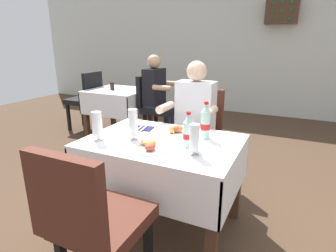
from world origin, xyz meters
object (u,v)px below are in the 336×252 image
(beer_glass_middle, at_px, (133,125))
(background_patron, at_px, (158,94))
(background_chair_left, at_px, (86,97))
(background_chair_right, at_px, (155,105))
(chair_far_diner_seat, at_px, (198,132))
(background_dining_table, at_px, (119,102))
(seated_diner_far, at_px, (193,119))
(beer_glass_right, at_px, (194,140))
(plate_far_diner, at_px, (176,131))
(plate_near_camera, at_px, (149,146))
(cola_bottle_primary, at_px, (206,123))
(background_table_tumbler, at_px, (112,86))
(chair_near_camera_side, at_px, (93,220))
(beer_glass_left, at_px, (97,126))
(main_dining_table, at_px, (162,161))
(wall_bottle_rack, at_px, (282,11))
(napkin_cutlery_set, at_px, (143,128))
(cola_bottle_secondary, at_px, (188,132))

(beer_glass_middle, distance_m, background_patron, 1.97)
(background_chair_left, height_order, background_chair_right, same)
(chair_far_diner_seat, relative_size, background_dining_table, 1.12)
(seated_diner_far, distance_m, beer_glass_right, 0.93)
(seated_diner_far, bearing_deg, plate_far_diner, -84.49)
(beer_glass_right, bearing_deg, plate_near_camera, -174.31)
(beer_glass_middle, relative_size, cola_bottle_primary, 0.83)
(cola_bottle_primary, height_order, background_chair_left, cola_bottle_primary)
(background_chair_left, bearing_deg, background_patron, -0.00)
(plate_near_camera, height_order, background_dining_table, plate_near_camera)
(plate_near_camera, xyz_separation_m, background_table_tumbler, (-1.69, 1.88, 0.03))
(background_chair_right, distance_m, background_patron, 0.16)
(background_chair_right, bearing_deg, background_patron, -0.00)
(background_chair_left, relative_size, background_chair_right, 1.00)
(chair_near_camera_side, bearing_deg, background_chair_left, 131.89)
(background_table_tumbler, bearing_deg, plate_far_diner, -41.10)
(beer_glass_left, distance_m, background_chair_left, 2.69)
(seated_diner_far, relative_size, background_chair_left, 1.30)
(main_dining_table, relative_size, chair_near_camera_side, 1.17)
(background_chair_left, height_order, wall_bottle_rack, wall_bottle_rack)
(background_chair_right, xyz_separation_m, background_table_tumbler, (-0.71, -0.05, 0.23))
(main_dining_table, bearing_deg, seated_diner_far, 90.80)
(chair_near_camera_side, height_order, background_dining_table, chair_near_camera_side)
(chair_near_camera_side, height_order, background_patron, background_patron)
(beer_glass_left, xyz_separation_m, wall_bottle_rack, (0.85, 4.16, 1.12))
(background_patron, bearing_deg, cola_bottle_primary, -52.15)
(background_chair_right, bearing_deg, background_table_tumbler, -176.07)
(beer_glass_left, distance_m, cola_bottle_primary, 0.80)
(cola_bottle_primary, xyz_separation_m, napkin_cutlery_set, (-0.55, 0.00, -0.12))
(background_dining_table, distance_m, background_chair_left, 0.64)
(background_dining_table, distance_m, background_patron, 0.71)
(cola_bottle_secondary, relative_size, wall_bottle_rack, 0.45)
(beer_glass_middle, distance_m, beer_glass_right, 0.51)
(chair_far_diner_seat, height_order, cola_bottle_secondary, cola_bottle_secondary)
(beer_glass_left, relative_size, background_table_tumbler, 1.97)
(background_chair_left, bearing_deg, cola_bottle_secondary, -35.55)
(beer_glass_right, height_order, wall_bottle_rack, wall_bottle_rack)
(plate_near_camera, xyz_separation_m, cola_bottle_primary, (0.27, 0.38, 0.10))
(chair_near_camera_side, xyz_separation_m, plate_near_camera, (0.00, 0.59, 0.19))
(beer_glass_middle, distance_m, background_chair_right, 2.01)
(background_chair_left, bearing_deg, main_dining_table, -37.36)
(chair_far_diner_seat, bearing_deg, seated_diner_far, -95.02)
(napkin_cutlery_set, height_order, background_patron, background_patron)
(main_dining_table, distance_m, beer_glass_left, 0.55)
(chair_far_diner_seat, xyz_separation_m, background_dining_table, (-1.63, 0.93, -0.01))
(beer_glass_left, bearing_deg, beer_glass_middle, 27.81)
(beer_glass_middle, relative_size, napkin_cutlery_set, 1.20)
(cola_bottle_primary, bearing_deg, cola_bottle_secondary, -103.05)
(cola_bottle_secondary, bearing_deg, beer_glass_left, -165.84)
(background_chair_right, bearing_deg, chair_far_diner_seat, -43.51)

